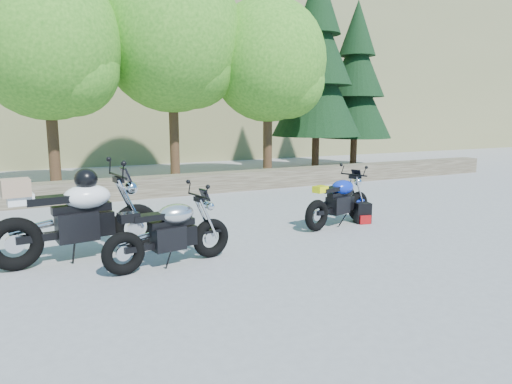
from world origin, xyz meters
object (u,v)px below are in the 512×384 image
blue_bike (339,201)px  silver_bike (170,233)px  backpack (363,213)px  white_bike (77,216)px

blue_bike → silver_bike: bearing=177.2°
silver_bike → backpack: (3.90, 0.78, -0.26)m
white_bike → backpack: bearing=-6.9°
silver_bike → backpack: 3.98m
silver_bike → white_bike: 1.34m
silver_bike → white_bike: (-1.07, 0.79, 0.18)m
white_bike → silver_bike: bearing=-43.1°
backpack → silver_bike: bearing=-155.7°
blue_bike → backpack: (0.51, -0.07, -0.26)m
white_bike → backpack: size_ratio=6.08×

